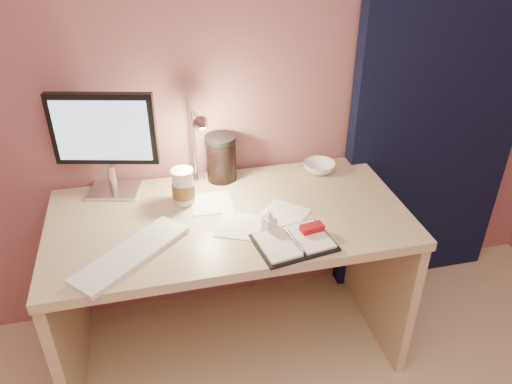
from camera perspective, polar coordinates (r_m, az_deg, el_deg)
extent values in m
plane|color=#975767|center=(2.07, -5.45, 15.21)|extent=(3.50, 0.00, 3.50)
cube|color=black|center=(2.43, 20.83, 12.13)|extent=(0.85, 0.08, 2.20)
cube|color=#C4B18B|center=(1.97, -3.06, -3.06)|extent=(1.40, 0.70, 0.04)
cube|color=#C4B18B|center=(2.22, -20.75, -12.96)|extent=(0.04, 0.66, 0.69)
cube|color=#C4B18B|center=(2.38, 13.67, -8.08)|extent=(0.04, 0.66, 0.69)
cube|color=#C4B18B|center=(2.42, -4.30, -4.77)|extent=(1.32, 0.03, 0.55)
cube|color=silver|center=(2.18, -15.85, 0.16)|extent=(0.23, 0.19, 0.01)
cylinder|color=silver|center=(2.15, -16.09, 1.57)|extent=(0.03, 0.03, 0.11)
cube|color=black|center=(2.05, -17.01, 7.01)|extent=(0.41, 0.13, 0.29)
cube|color=#B2D2F2|center=(2.02, -16.84, 6.73)|extent=(0.36, 0.09, 0.25)
cube|color=white|center=(1.80, -14.05, -6.89)|extent=(0.42, 0.40, 0.02)
cube|color=black|center=(1.81, 4.35, -5.81)|extent=(0.30, 0.24, 0.01)
cube|color=white|center=(1.78, 2.43, -6.07)|extent=(0.15, 0.20, 0.01)
cube|color=white|center=(1.83, 6.24, -5.08)|extent=(0.15, 0.20, 0.01)
cube|color=#A60E14|center=(1.84, 6.42, -4.10)|extent=(0.09, 0.06, 0.02)
cube|color=white|center=(2.03, -5.08, -1.27)|extent=(0.17, 0.17, 0.00)
cube|color=white|center=(1.89, -1.85, -3.90)|extent=(0.22, 0.22, 0.00)
cube|color=white|center=(1.96, 3.21, -2.56)|extent=(0.23, 0.23, 0.00)
cylinder|color=silver|center=(2.02, -8.31, 0.50)|extent=(0.08, 0.08, 0.14)
cylinder|color=brown|center=(2.02, -8.28, 0.25)|extent=(0.09, 0.09, 0.06)
cylinder|color=silver|center=(1.98, -8.47, 2.33)|extent=(0.09, 0.09, 0.01)
imported|color=white|center=(2.26, 7.24, 2.84)|extent=(0.18, 0.18, 0.04)
imported|color=silver|center=(1.84, 1.53, -3.35)|extent=(0.06, 0.06, 0.10)
cylinder|color=black|center=(2.16, -4.00, 3.66)|extent=(0.13, 0.13, 0.18)
cylinder|color=silver|center=(2.21, -6.80, 1.69)|extent=(0.08, 0.08, 0.01)
cylinder|color=silver|center=(2.13, -7.06, 5.36)|extent=(0.01, 0.01, 0.30)
cone|color=silver|center=(1.94, -7.52, 7.39)|extent=(0.07, 0.06, 0.06)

